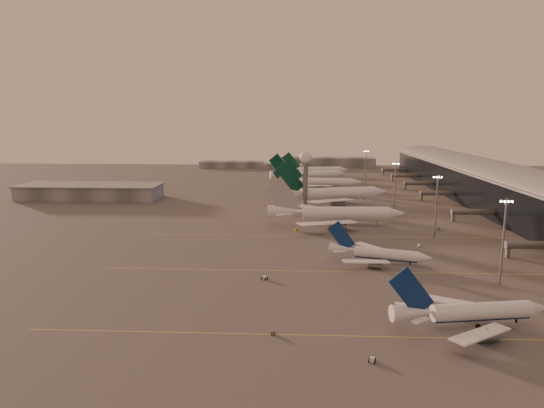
{
  "coord_description": "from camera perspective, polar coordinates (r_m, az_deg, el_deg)",
  "views": [
    {
      "loc": [
        -0.49,
        -134.54,
        47.07
      ],
      "look_at": [
        -10.24,
        69.91,
        10.27
      ],
      "focal_mm": 32.0,
      "sensor_mm": 36.0,
      "label": 1
    }
  ],
  "objects": [
    {
      "name": "gsv_tug_hangar",
      "position": [
        291.16,
        11.23,
        0.78
      ],
      "size": [
        3.39,
        2.55,
        0.86
      ],
      "color": "yellow",
      "rests_on": "ground"
    },
    {
      "name": "greentail_d",
      "position": [
        395.1,
        5.14,
        3.81
      ],
      "size": [
        53.75,
        43.1,
        19.62
      ],
      "color": "white",
      "rests_on": "ground"
    },
    {
      "name": "greentail_c",
      "position": [
        359.16,
        4.32,
        3.24
      ],
      "size": [
        57.32,
        45.65,
        21.36
      ],
      "color": "white",
      "rests_on": "ground"
    },
    {
      "name": "gsv_truck_a",
      "position": [
        109.68,
        0.29,
        -14.66
      ],
      "size": [
        4.89,
        2.08,
        1.93
      ],
      "color": "#545658",
      "rests_on": "ground"
    },
    {
      "name": "mast_b",
      "position": [
        200.29,
        18.77,
        0.06
      ],
      "size": [
        3.6,
        0.56,
        25.0
      ],
      "color": "slate",
      "rests_on": "ground"
    },
    {
      "name": "gsv_tug_far",
      "position": [
        233.1,
        5.08,
        -1.38
      ],
      "size": [
        2.23,
        3.38,
        0.92
      ],
      "color": "silver",
      "rests_on": "ground"
    },
    {
      "name": "gsv_tug_near",
      "position": [
        101.0,
        11.7,
        -17.52
      ],
      "size": [
        2.75,
        3.55,
        0.89
      ],
      "color": "silver",
      "rests_on": "ground"
    },
    {
      "name": "ground",
      "position": [
        142.54,
        2.81,
        -9.1
      ],
      "size": [
        700.0,
        700.0,
        0.0
      ],
      "primitive_type": "plane",
      "color": "#4C4A4A",
      "rests_on": "ground"
    },
    {
      "name": "taxiway_markings",
      "position": [
        198.62,
        11.51,
        -3.72
      ],
      "size": [
        180.0,
        185.25,
        0.02
      ],
      "color": "#CAC647",
      "rests_on": "ground"
    },
    {
      "name": "gsv_truck_b",
      "position": [
        186.97,
        17.06,
        -4.52
      ],
      "size": [
        5.17,
        2.38,
        2.01
      ],
      "color": "silver",
      "rests_on": "ground"
    },
    {
      "name": "narrowbody_mid",
      "position": [
        162.59,
        12.44,
        -5.91
      ],
      "size": [
        32.64,
        25.64,
        13.15
      ],
      "color": "white",
      "rests_on": "ground"
    },
    {
      "name": "radar_tower",
      "position": [
        255.94,
        3.96,
        4.31
      ],
      "size": [
        6.4,
        6.4,
        31.1
      ],
      "color": "slate",
      "rests_on": "ground"
    },
    {
      "name": "gsv_truck_c",
      "position": [
        203.68,
        2.95,
        -2.88
      ],
      "size": [
        5.27,
        4.22,
        2.05
      ],
      "color": "yellow",
      "rests_on": "ground"
    },
    {
      "name": "narrowbody_near",
      "position": [
        120.98,
        22.28,
        -11.96
      ],
      "size": [
        38.01,
        30.11,
        14.94
      ],
      "color": "white",
      "rests_on": "ground"
    },
    {
      "name": "hangar",
      "position": [
        302.46,
        -20.58,
        1.41
      ],
      "size": [
        82.0,
        27.0,
        8.5
      ],
      "color": "slate",
      "rests_on": "ground"
    },
    {
      "name": "greentail_b",
      "position": [
        324.61,
        5.9,
        2.4
      ],
      "size": [
        52.95,
        42.61,
        19.24
      ],
      "color": "white",
      "rests_on": "ground"
    },
    {
      "name": "terminal",
      "position": [
        270.04,
        26.37,
        1.35
      ],
      "size": [
        57.0,
        362.0,
        23.04
      ],
      "color": "black",
      "rests_on": "ground"
    },
    {
      "name": "distant_horizon",
      "position": [
        461.71,
        3.12,
        4.81
      ],
      "size": [
        165.0,
        37.5,
        9.0
      ],
      "color": "slate",
      "rests_on": "ground"
    },
    {
      "name": "gsv_tug_mid",
      "position": [
        143.98,
        -0.87,
        -8.67
      ],
      "size": [
        4.12,
        3.64,
        1.01
      ],
      "color": "silver",
      "rests_on": "ground"
    },
    {
      "name": "greentail_a",
      "position": [
        268.72,
        7.06,
        0.92
      ],
      "size": [
        63.89,
        51.02,
        23.56
      ],
      "color": "white",
      "rests_on": "ground"
    },
    {
      "name": "mast_c",
      "position": [
        251.91,
        14.28,
        2.27
      ],
      "size": [
        3.6,
        0.56,
        25.0
      ],
      "color": "slate",
      "rests_on": "ground"
    },
    {
      "name": "mast_d",
      "position": [
        339.68,
        10.96,
        4.37
      ],
      "size": [
        3.6,
        0.56,
        25.0
      ],
      "color": "slate",
      "rests_on": "ground"
    },
    {
      "name": "widebody_white",
      "position": [
        215.99,
        7.55,
        -1.47
      ],
      "size": [
        61.2,
        48.98,
        21.52
      ],
      "color": "white",
      "rests_on": "ground"
    },
    {
      "name": "gsv_catering_b",
      "position": [
        216.21,
        19.14,
        -2.39
      ],
      "size": [
        5.53,
        3.89,
        4.15
      ],
      "color": "#545658",
      "rests_on": "ground"
    },
    {
      "name": "mast_a",
      "position": [
        150.44,
        25.58,
        -3.63
      ],
      "size": [
        3.6,
        0.56,
        25.0
      ],
      "color": "slate",
      "rests_on": "ground"
    },
    {
      "name": "gsv_truck_d",
      "position": [
        261.93,
        -0.6,
        0.12
      ],
      "size": [
        2.64,
        6.37,
        2.52
      ],
      "color": "yellow",
      "rests_on": "ground"
    }
  ]
}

